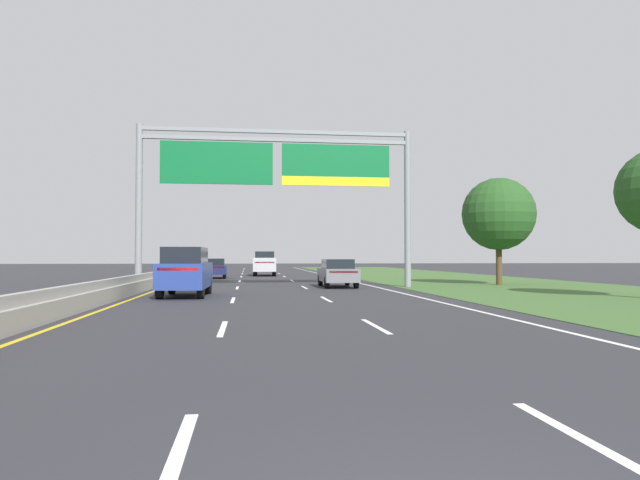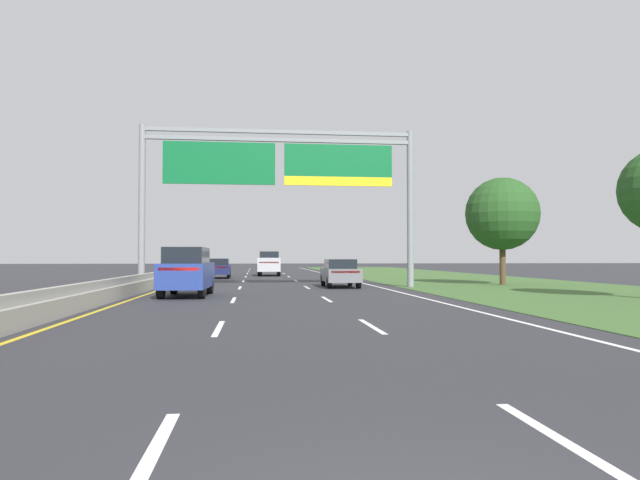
{
  "view_description": "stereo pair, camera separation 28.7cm",
  "coord_description": "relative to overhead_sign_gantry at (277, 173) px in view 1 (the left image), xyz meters",
  "views": [
    {
      "loc": [
        -1.25,
        -3.35,
        1.7
      ],
      "look_at": [
        1.42,
        18.01,
        2.34
      ],
      "focal_mm": 32.22,
      "sensor_mm": 36.0,
      "label": 1
    },
    {
      "loc": [
        -0.97,
        -3.38,
        1.7
      ],
      "look_at": [
        1.42,
        18.01,
        2.34
      ],
      "focal_mm": 32.22,
      "sensor_mm": 36.0,
      "label": 2
    }
  ],
  "objects": [
    {
      "name": "pickup_truck_silver",
      "position": [
        -0.08,
        21.02,
        -5.25
      ],
      "size": [
        2.16,
        5.46,
        2.2
      ],
      "rotation": [
        0.0,
        0.0,
        1.54
      ],
      "color": "#B2B5BA",
      "rests_on": "ground"
    },
    {
      "name": "car_blue_left_lane_suv",
      "position": [
        -4.24,
        -6.02,
        -5.22
      ],
      "size": [
        2.02,
        4.75,
        2.11
      ],
      "rotation": [
        0.0,
        0.0,
        1.55
      ],
      "color": "navy",
      "rests_on": "ground"
    },
    {
      "name": "car_navy_left_lane_sedan",
      "position": [
        -4.24,
        15.25,
        -5.5
      ],
      "size": [
        1.9,
        4.43,
        1.57
      ],
      "rotation": [
        0.0,
        0.0,
        1.59
      ],
      "color": "#161E47",
      "rests_on": "ground"
    },
    {
      "name": "median_barrier_concrete",
      "position": [
        -6.9,
        7.02,
        -5.97
      ],
      "size": [
        0.6,
        110.0,
        0.85
      ],
      "color": "#99968E",
      "rests_on": "ground"
    },
    {
      "name": "ground_plane",
      "position": [
        -0.3,
        7.02,
        -6.32
      ],
      "size": [
        220.0,
        220.0,
        0.0
      ],
      "primitive_type": "plane",
      "color": "#2B2B30"
    },
    {
      "name": "grass_verge_right",
      "position": [
        13.65,
        7.02,
        -6.31
      ],
      "size": [
        14.0,
        110.0,
        0.02
      ],
      "primitive_type": "cube",
      "color": "#3D602D",
      "rests_on": "ground"
    },
    {
      "name": "lane_striping",
      "position": [
        -0.3,
        6.56,
        -6.32
      ],
      "size": [
        11.96,
        106.0,
        0.01
      ],
      "color": "white",
      "rests_on": "ground"
    },
    {
      "name": "overhead_sign_gantry",
      "position": [
        0.0,
        0.0,
        0.0
      ],
      "size": [
        15.06,
        0.42,
        8.82
      ],
      "color": "gray",
      "rests_on": "ground"
    },
    {
      "name": "roadside_tree_mid",
      "position": [
        13.51,
        1.78,
        -2.03
      ],
      "size": [
        4.39,
        4.39,
        6.5
      ],
      "color": "#4C3823",
      "rests_on": "ground"
    },
    {
      "name": "car_grey_right_lane_sedan",
      "position": [
        3.45,
        0.7,
        -5.5
      ],
      "size": [
        1.86,
        4.42,
        1.57
      ],
      "rotation": [
        0.0,
        0.0,
        1.56
      ],
      "color": "slate",
      "rests_on": "ground"
    }
  ]
}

